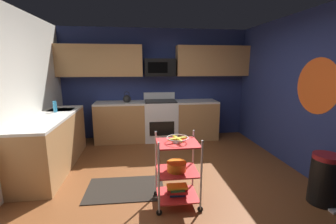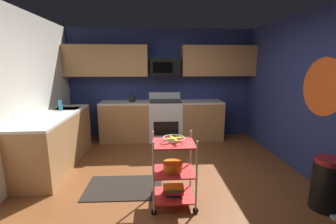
{
  "view_description": "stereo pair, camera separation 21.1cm",
  "coord_description": "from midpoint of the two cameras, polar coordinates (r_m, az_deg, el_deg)",
  "views": [
    {
      "loc": [
        -0.42,
        -3.15,
        1.76
      ],
      "look_at": [
        0.02,
        0.24,
        1.05
      ],
      "focal_mm": 24.39,
      "sensor_mm": 36.0,
      "label": 1
    },
    {
      "loc": [
        -0.21,
        -3.17,
        1.76
      ],
      "look_at": [
        0.02,
        0.24,
        1.05
      ],
      "focal_mm": 24.39,
      "sensor_mm": 36.0,
      "label": 2
    }
  ],
  "objects": [
    {
      "name": "wall_back",
      "position": [
        5.62,
        -4.14,
        6.98
      ],
      "size": [
        4.52,
        0.06,
        2.6
      ],
      "primitive_type": "cube",
      "color": "navy",
      "rests_on": "ground"
    },
    {
      "name": "dish_soap_bottle",
      "position": [
        4.63,
        -27.6,
        1.18
      ],
      "size": [
        0.06,
        0.06,
        0.2
      ],
      "primitive_type": "cylinder",
      "color": "#2D8CBF",
      "rests_on": "counter_run"
    },
    {
      "name": "upper_cabinets",
      "position": [
        5.41,
        -4.3,
        12.63
      ],
      "size": [
        4.4,
        0.33,
        0.7
      ],
      "color": "#B27F4C"
    },
    {
      "name": "floor",
      "position": [
        3.64,
        -1.52,
        -17.52
      ],
      "size": [
        4.4,
        4.8,
        0.04
      ],
      "primitive_type": "cube",
      "color": "brown",
      "rests_on": "ground"
    },
    {
      "name": "fruit_bowl",
      "position": [
        2.79,
        0.23,
        -6.73
      ],
      "size": [
        0.27,
        0.27,
        0.07
      ],
      "color": "silver",
      "rests_on": "rolling_cart"
    },
    {
      "name": "microwave",
      "position": [
        5.39,
        -3.24,
        11.05
      ],
      "size": [
        0.7,
        0.39,
        0.4
      ],
      "color": "black"
    },
    {
      "name": "mixing_bowl_large",
      "position": [
        2.92,
        0.02,
        -13.39
      ],
      "size": [
        0.25,
        0.25,
        0.11
      ],
      "color": "orange",
      "rests_on": "rolling_cart"
    },
    {
      "name": "wall_right",
      "position": [
        4.09,
        31.31,
        3.56
      ],
      "size": [
        0.06,
        4.8,
        2.6
      ],
      "primitive_type": "cube",
      "color": "navy",
      "rests_on": "ground"
    },
    {
      "name": "wall_flower_decal",
      "position": [
        3.98,
        31.95,
        5.5
      ],
      "size": [
        0.0,
        0.84,
        0.84
      ],
      "primitive_type": "cylinder",
      "rotation": [
        0.0,
        1.57,
        0.0
      ],
      "color": "#E5591E"
    },
    {
      "name": "trash_can",
      "position": [
        3.57,
        33.07,
        -13.93
      ],
      "size": [
        0.34,
        0.42,
        0.66
      ],
      "color": "black",
      "rests_on": "ground"
    },
    {
      "name": "rolling_cart",
      "position": [
        2.95,
        0.23,
        -14.54
      ],
      "size": [
        0.57,
        0.44,
        0.91
      ],
      "color": "silver",
      "rests_on": "ground"
    },
    {
      "name": "book_stack",
      "position": [
        3.07,
        0.22,
        -18.89
      ],
      "size": [
        0.27,
        0.18,
        0.12
      ],
      "color": "#1E4C8C",
      "rests_on": "rolling_cart"
    },
    {
      "name": "floor_rug",
      "position": [
        3.54,
        -12.38,
        -18.24
      ],
      "size": [
        1.12,
        0.72,
        0.01
      ],
      "primitive_type": "cube",
      "rotation": [
        0.0,
        0.0,
        -0.02
      ],
      "color": "black",
      "rests_on": "ground"
    },
    {
      "name": "kettle",
      "position": [
        5.33,
        -11.34,
        3.25
      ],
      "size": [
        0.21,
        0.18,
        0.26
      ],
      "color": "black",
      "rests_on": "counter_run"
    },
    {
      "name": "oven_range",
      "position": [
        5.44,
        -3.0,
        -1.95
      ],
      "size": [
        0.76,
        0.65,
        1.1
      ],
      "color": "white",
      "rests_on": "ground"
    },
    {
      "name": "counter_run",
      "position": [
        4.91,
        -12.81,
        -3.89
      ],
      "size": [
        3.63,
        2.64,
        0.92
      ],
      "color": "#B27F4C",
      "rests_on": "ground"
    }
  ]
}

